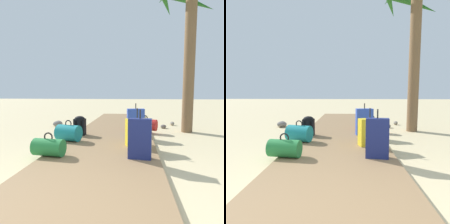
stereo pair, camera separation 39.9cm
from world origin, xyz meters
TOP-DOWN VIEW (x-y plane):
  - ground_plane at (0.00, 3.53)m, footprint 60.00×60.00m
  - boardwalk at (0.00, 4.41)m, footprint 1.97×8.82m
  - duffel_bag_red at (0.85, 4.45)m, footprint 0.74×0.53m
  - duffel_bag_teal at (-0.89, 2.95)m, footprint 0.59×0.48m
  - duffel_bag_green at (-0.87, 1.86)m, footprint 0.55×0.35m
  - suitcase_yellow at (0.62, 2.69)m, footprint 0.48×0.34m
  - suitcase_blue at (0.59, 3.73)m, footprint 0.45×0.24m
  - suitcase_navy at (0.66, 1.89)m, footprint 0.39×0.21m
  - backpack_black at (-0.81, 3.59)m, footprint 0.28×0.23m
  - palm_tree_near_right at (2.02, 4.74)m, footprint 2.16×2.16m
  - rock_right_mid at (1.87, 5.91)m, footprint 0.16×0.21m
  - rock_right_near at (1.48, 5.28)m, footprint 0.22×0.23m
  - rock_left_mid at (-2.07, 5.42)m, footprint 0.32×0.31m
  - rock_left_near at (-2.02, 5.23)m, footprint 0.39×0.39m

SIDE VIEW (x-z plane):
  - ground_plane at x=0.00m, z-range 0.00..0.00m
  - boardwalk at x=0.00m, z-range 0.00..0.08m
  - rock_right_near at x=1.48m, z-range 0.00..0.12m
  - rock_right_mid at x=1.87m, z-range 0.00..0.13m
  - rock_left_mid at x=-2.07m, z-range 0.00..0.18m
  - rock_left_near at x=-2.02m, z-range 0.00..0.19m
  - duffel_bag_green at x=-0.87m, z-range 0.03..0.43m
  - duffel_bag_red at x=0.85m, z-range 0.03..0.46m
  - duffel_bag_teal at x=-0.89m, z-range 0.03..0.49m
  - backpack_black at x=-0.81m, z-range 0.09..0.57m
  - suitcase_yellow at x=0.62m, z-range -0.03..0.73m
  - suitcase_navy at x=0.66m, z-range 0.01..0.81m
  - suitcase_blue at x=0.59m, z-range 0.01..0.81m
  - palm_tree_near_right at x=2.02m, z-range 1.16..5.65m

